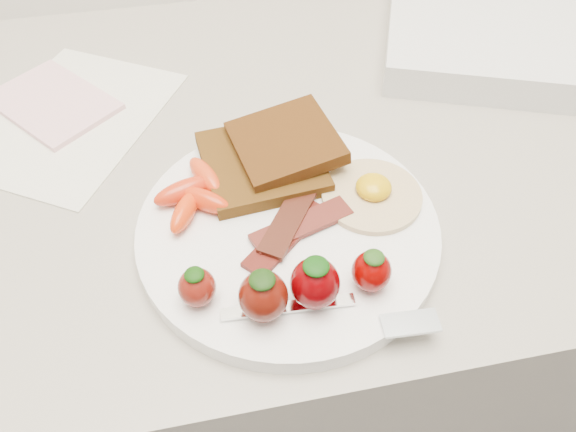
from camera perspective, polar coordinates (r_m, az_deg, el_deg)
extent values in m
cube|color=gray|center=(0.97, -1.02, -12.16)|extent=(2.00, 0.60, 0.90)
cylinder|color=white|center=(0.51, 0.00, -1.41)|extent=(0.27, 0.27, 0.02)
cube|color=#3B230A|center=(0.54, -2.67, 5.43)|extent=(0.12, 0.12, 0.01)
cube|color=black|center=(0.54, -0.27, 7.48)|extent=(0.11, 0.11, 0.02)
cylinder|color=#F6EBC4|center=(0.52, 8.49, 2.09)|extent=(0.12, 0.12, 0.01)
ellipsoid|color=#DDA708|center=(0.52, 8.69, 2.92)|extent=(0.04, 0.04, 0.02)
cube|color=#330C0A|center=(0.49, -0.25, -2.07)|extent=(0.09, 0.08, 0.00)
cube|color=#4B0C0F|center=(0.49, 1.40, -0.92)|extent=(0.10, 0.05, 0.00)
cube|color=black|center=(0.50, 0.26, -0.05)|extent=(0.07, 0.09, 0.00)
ellipsoid|color=red|center=(0.52, -10.51, 2.55)|extent=(0.06, 0.04, 0.02)
ellipsoid|color=red|center=(0.51, -8.48, 1.60)|extent=(0.05, 0.05, 0.02)
ellipsoid|color=red|center=(0.50, -10.46, 0.43)|extent=(0.04, 0.05, 0.02)
ellipsoid|color=red|center=(0.53, -8.42, 4.07)|extent=(0.04, 0.06, 0.02)
ellipsoid|color=maroon|center=(0.44, -9.23, -7.17)|extent=(0.03, 0.03, 0.03)
ellipsoid|color=#0F3707|center=(0.43, -9.51, -5.89)|extent=(0.02, 0.02, 0.01)
ellipsoid|color=#4E0E06|center=(0.43, -2.53, -8.14)|extent=(0.04, 0.04, 0.04)
ellipsoid|color=black|center=(0.41, -2.64, -6.48)|extent=(0.02, 0.02, 0.01)
ellipsoid|color=#520002|center=(0.43, 2.76, -6.84)|extent=(0.04, 0.04, 0.04)
ellipsoid|color=#0D3A09|center=(0.42, 2.87, -5.12)|extent=(0.02, 0.02, 0.01)
ellipsoid|color=#680100|center=(0.45, 8.47, -5.58)|extent=(0.03, 0.03, 0.04)
ellipsoid|color=#1E4311|center=(0.44, 8.74, -4.18)|extent=(0.02, 0.02, 0.01)
cube|color=white|center=(0.44, 0.01, -9.22)|extent=(0.11, 0.02, 0.00)
cube|color=silver|center=(0.45, 12.34, -10.58)|extent=(0.05, 0.02, 0.00)
cube|color=white|center=(0.67, -21.20, 9.19)|extent=(0.27, 0.29, 0.00)
cube|color=beige|center=(0.70, -22.81, 10.59)|extent=(0.16, 0.17, 0.01)
cube|color=silver|center=(0.77, 21.04, 16.38)|extent=(0.34, 0.31, 0.04)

